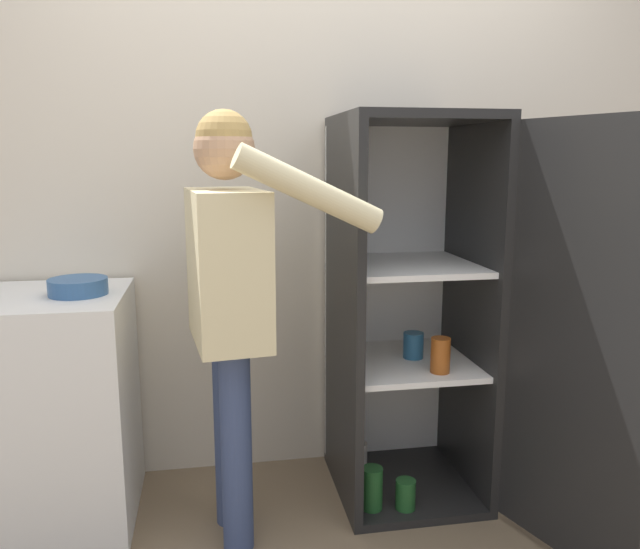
# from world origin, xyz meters

# --- Properties ---
(wall_back) EXTENTS (7.00, 0.06, 2.55)m
(wall_back) POSITION_xyz_m (0.00, 0.98, 1.27)
(wall_back) COLOR beige
(wall_back) RESTS_ON ground_plane
(refrigerator) EXTENTS (0.82, 1.19, 1.60)m
(refrigerator) POSITION_xyz_m (0.41, 0.53, 0.79)
(refrigerator) COLOR black
(refrigerator) RESTS_ON ground_plane
(person) EXTENTS (0.67, 0.58, 1.59)m
(person) POSITION_xyz_m (-0.41, 0.40, 1.00)
(person) COLOR #384770
(person) RESTS_ON ground_plane
(counter) EXTENTS (0.63, 0.61, 0.92)m
(counter) POSITION_xyz_m (-1.13, 0.63, 0.46)
(counter) COLOR white
(counter) RESTS_ON ground_plane
(bowl) EXTENTS (0.22, 0.22, 0.06)m
(bowl) POSITION_xyz_m (-0.98, 0.61, 0.95)
(bowl) COLOR #335B8E
(bowl) RESTS_ON counter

